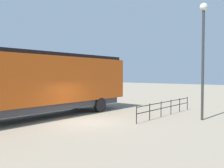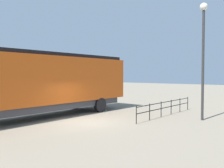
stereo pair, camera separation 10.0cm
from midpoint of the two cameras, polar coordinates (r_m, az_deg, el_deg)
ground_plane at (r=15.07m, az=-5.80°, el=-8.81°), size 120.00×120.00×0.00m
locomotive at (r=16.97m, az=-16.02°, el=0.53°), size 3.10×15.18×4.31m
lamp_post at (r=16.55m, az=20.59°, el=8.92°), size 0.48×0.48×7.33m
platform_fence at (r=17.64m, az=12.66°, el=-5.01°), size 0.05×7.50×1.05m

